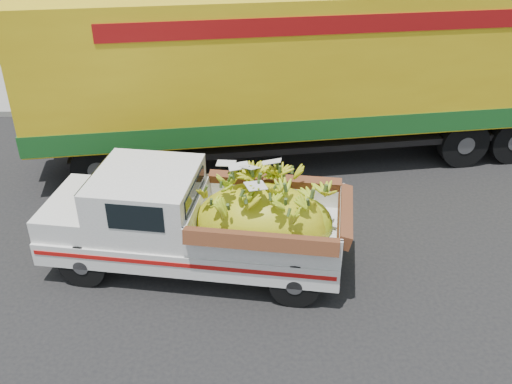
{
  "coord_description": "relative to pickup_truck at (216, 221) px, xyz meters",
  "views": [
    {
      "loc": [
        0.84,
        -7.48,
        5.98
      ],
      "look_at": [
        0.76,
        0.82,
        1.19
      ],
      "focal_mm": 40.0,
      "sensor_mm": 36.0,
      "label": 1
    }
  ],
  "objects": [
    {
      "name": "curb",
      "position": [
        -0.11,
        6.73,
        -0.84
      ],
      "size": [
        60.0,
        0.25,
        0.15
      ],
      "primitive_type": "cube",
      "color": "gray",
      "rests_on": "ground"
    },
    {
      "name": "sidewalk",
      "position": [
        -0.11,
        8.83,
        -0.85
      ],
      "size": [
        60.0,
        4.0,
        0.14
      ],
      "primitive_type": "cube",
      "color": "gray",
      "rests_on": "ground"
    },
    {
      "name": "semi_trailer",
      "position": [
        1.68,
        4.28,
        1.2
      ],
      "size": [
        12.07,
        4.39,
        3.8
      ],
      "rotation": [
        0.0,
        0.0,
        0.16
      ],
      "color": "black",
      "rests_on": "ground"
    },
    {
      "name": "pickup_truck",
      "position": [
        0.0,
        0.0,
        0.0
      ],
      "size": [
        5.07,
        2.41,
        1.71
      ],
      "rotation": [
        0.0,
        0.0,
        -0.13
      ],
      "color": "black",
      "rests_on": "ground"
    },
    {
      "name": "ground",
      "position": [
        -0.11,
        -0.34,
        -0.92
      ],
      "size": [
        100.0,
        100.0,
        0.0
      ],
      "primitive_type": "plane",
      "color": "black",
      "rests_on": "ground"
    }
  ]
}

